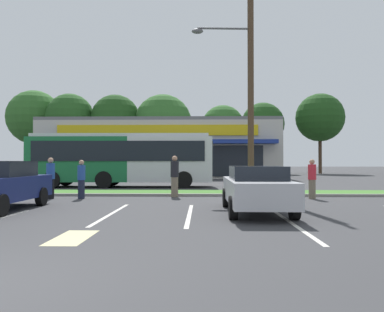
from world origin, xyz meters
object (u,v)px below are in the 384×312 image
Objects in this scene: car_1 at (256,188)px; pedestrian_mid at (81,179)px; city_bus at (122,158)px; pedestrian_by_pole at (51,178)px; utility_pole at (248,72)px; pedestrian_near_bench at (175,176)px; pedestrian_far at (312,179)px.

car_1 is 2.86× the size of pedestrian_mid.
city_bus reaches higher than pedestrian_by_pole.
utility_pole reaches higher than city_bus.
utility_pole reaches higher than pedestrian_near_bench.
pedestrian_mid is (1.27, 0.10, -0.05)m from pedestrian_by_pole.
pedestrian_far is at bearing -34.00° from car_1.
pedestrian_by_pole reaches higher than pedestrian_mid.
pedestrian_mid is at bearing -172.70° from pedestrian_far.
pedestrian_near_bench is at bearing 143.65° from pedestrian_mid.
car_1 is 9.00m from pedestrian_by_pole.
pedestrian_near_bench is 3.97m from pedestrian_mid.
pedestrian_near_bench is at bearing -153.16° from utility_pole.
pedestrian_far is at bearing 107.64° from pedestrian_near_bench.
utility_pole is at bearing 120.78° from pedestrian_by_pole.
car_1 is at bearing 75.73° from pedestrian_by_pole.
city_bus is at bearing 145.88° from utility_pole.
pedestrian_by_pole is (-8.60, -2.73, -5.08)m from utility_pole.
utility_pole is 6.35m from pedestrian_near_bench.
car_1 is at bearing -95.10° from utility_pole.
utility_pole is at bearing -34.76° from city_bus.
utility_pole is at bearing 140.08° from pedestrian_far.
pedestrian_by_pole is at bearing -101.21° from city_bus.
pedestrian_by_pole is (-1.42, -7.59, -0.90)m from city_bus.
utility_pole is 9.63m from city_bus.
city_bus is 6.48× the size of pedestrian_by_pole.
pedestrian_mid is at bearing 57.67° from car_1.
pedestrian_near_bench is at bearing 113.94° from pedestrian_by_pole.
utility_pole is 6.15× the size of pedestrian_near_bench.
pedestrian_by_pole is at bearing 62.54° from car_1.
pedestrian_far reaches higher than car_1.
pedestrian_mid is at bearing -160.26° from utility_pole.
pedestrian_near_bench is (-2.84, 5.13, 0.16)m from car_1.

